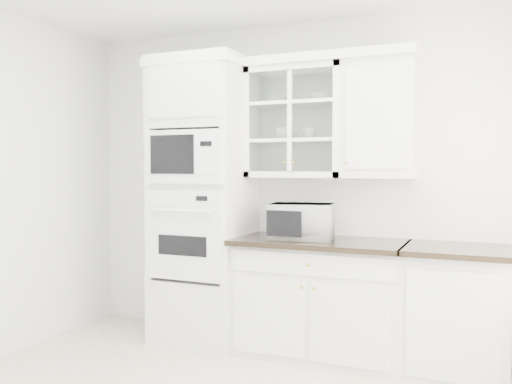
% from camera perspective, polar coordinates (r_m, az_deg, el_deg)
% --- Properties ---
extents(room_shell, '(4.00, 3.50, 2.70)m').
position_cam_1_polar(room_shell, '(3.41, -2.62, 7.61)').
color(room_shell, white).
rests_on(room_shell, ground).
extents(oven_column, '(0.76, 0.68, 2.40)m').
position_cam_1_polar(oven_column, '(4.62, -5.59, -0.91)').
color(oven_column, white).
rests_on(oven_column, ground).
extents(base_cabinet_run, '(1.32, 0.67, 0.92)m').
position_cam_1_polar(base_cabinet_run, '(4.36, 6.79, -10.92)').
color(base_cabinet_run, white).
rests_on(base_cabinet_run, ground).
extents(extra_base_cabinet, '(0.72, 0.67, 0.92)m').
position_cam_1_polar(extra_base_cabinet, '(4.20, 20.27, -11.61)').
color(extra_base_cabinet, white).
rests_on(extra_base_cabinet, ground).
extents(upper_cabinet_glass, '(0.80, 0.33, 0.90)m').
position_cam_1_polar(upper_cabinet_glass, '(4.47, 4.30, 7.33)').
color(upper_cabinet_glass, white).
rests_on(upper_cabinet_glass, room_shell).
extents(upper_cabinet_solid, '(0.55, 0.33, 0.90)m').
position_cam_1_polar(upper_cabinet_solid, '(4.29, 12.91, 7.46)').
color(upper_cabinet_solid, white).
rests_on(upper_cabinet_solid, room_shell).
extents(crown_molding, '(2.14, 0.38, 0.07)m').
position_cam_1_polar(crown_molding, '(4.54, 2.93, 13.42)').
color(crown_molding, white).
rests_on(crown_molding, room_shell).
extents(countertop_microwave, '(0.53, 0.46, 0.28)m').
position_cam_1_polar(countertop_microwave, '(4.27, 4.83, -3.08)').
color(countertop_microwave, white).
rests_on(countertop_microwave, base_cabinet_run).
extents(bowl_a, '(0.19, 0.19, 0.05)m').
position_cam_1_polar(bowl_a, '(4.53, 2.43, 9.60)').
color(bowl_a, white).
rests_on(bowl_a, upper_cabinet_glass).
extents(bowl_b, '(0.25, 0.25, 0.06)m').
position_cam_1_polar(bowl_b, '(4.43, 6.94, 9.83)').
color(bowl_b, white).
rests_on(bowl_b, upper_cabinet_glass).
extents(cup_a, '(0.16, 0.16, 0.10)m').
position_cam_1_polar(cup_a, '(4.52, 2.91, 6.13)').
color(cup_a, white).
rests_on(cup_a, upper_cabinet_glass).
extents(cup_b, '(0.12, 0.12, 0.09)m').
position_cam_1_polar(cup_b, '(4.41, 5.55, 6.16)').
color(cup_b, white).
rests_on(cup_b, upper_cabinet_glass).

